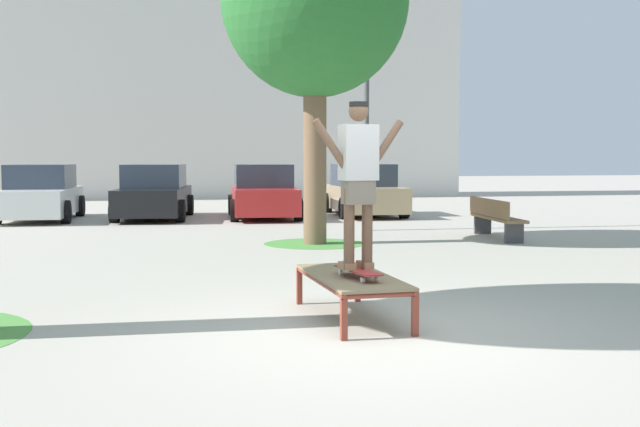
{
  "coord_description": "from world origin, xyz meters",
  "views": [
    {
      "loc": [
        -2.1,
        -7.02,
        1.68
      ],
      "look_at": [
        -0.02,
        2.23,
        1.0
      ],
      "focal_mm": 43.49,
      "sensor_mm": 36.0,
      "label": 1
    }
  ],
  "objects": [
    {
      "name": "skater",
      "position": [
        -0.01,
        0.5,
        1.53
      ],
      "size": [
        1.0,
        0.33,
        1.69
      ],
      "color": "brown",
      "rests_on": "skateboard"
    },
    {
      "name": "car_red",
      "position": [
        1.12,
        14.59,
        0.69
      ],
      "size": [
        2.18,
        4.33,
        1.5
      ],
      "color": "red",
      "rests_on": "ground"
    },
    {
      "name": "car_black",
      "position": [
        -1.88,
        14.91,
        0.69
      ],
      "size": [
        2.35,
        4.4,
        1.5
      ],
      "color": "black",
      "rests_on": "ground"
    },
    {
      "name": "car_tan",
      "position": [
        4.13,
        14.83,
        0.69
      ],
      "size": [
        2.09,
        4.28,
        1.5
      ],
      "color": "tan",
      "rests_on": "ground"
    },
    {
      "name": "skateboard",
      "position": [
        -0.01,
        0.5,
        0.54
      ],
      "size": [
        0.32,
        0.82,
        0.09
      ],
      "color": "#B23333",
      "rests_on": "skate_box"
    },
    {
      "name": "light_post",
      "position": [
        2.87,
        10.2,
        3.83
      ],
      "size": [
        0.36,
        0.36,
        5.83
      ],
      "color": "#4C4C51",
      "rests_on": "ground"
    },
    {
      "name": "building_facade",
      "position": [
        -3.52,
        26.95,
        7.88
      ],
      "size": [
        29.8,
        4.0,
        15.76
      ],
      "primitive_type": "cube",
      "color": "silver",
      "rests_on": "ground"
    },
    {
      "name": "skate_box",
      "position": [
        -0.02,
        0.73,
        0.41
      ],
      "size": [
        0.82,
        1.92,
        0.46
      ],
      "color": "brown",
      "rests_on": "ground"
    },
    {
      "name": "car_white",
      "position": [
        -4.89,
        15.08,
        0.69
      ],
      "size": [
        2.1,
        4.29,
        1.5
      ],
      "color": "silver",
      "rests_on": "ground"
    },
    {
      "name": "grass_patch_mid_back",
      "position": [
        1.12,
        7.74,
        0.0
      ],
      "size": [
        2.01,
        2.01,
        0.01
      ],
      "primitive_type": "cylinder",
      "color": "#519342",
      "rests_on": "ground"
    },
    {
      "name": "ground_plane",
      "position": [
        0.0,
        0.0,
        0.0
      ],
      "size": [
        120.0,
        120.0,
        0.0
      ],
      "primitive_type": "plane",
      "color": "#B2AA9E"
    },
    {
      "name": "tree_mid_back",
      "position": [
        1.12,
        7.74,
        4.71
      ],
      "size": [
        3.62,
        3.62,
        6.65
      ],
      "color": "brown",
      "rests_on": "ground"
    },
    {
      "name": "park_bench",
      "position": [
        5.02,
        7.91,
        0.45
      ],
      "size": [
        0.69,
        2.43,
        0.83
      ],
      "color": "brown",
      "rests_on": "ground"
    }
  ]
}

